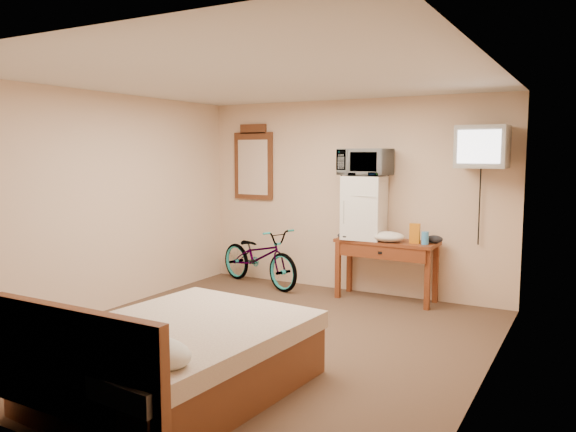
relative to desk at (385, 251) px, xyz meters
The scene contains 13 objects.
room 2.18m from the desk, 106.36° to the right, with size 4.60×4.64×2.50m.
desk is the anchor object (origin of this frame).
mini_fridge 0.60m from the desk, behind, with size 0.51×0.49×0.78m.
microwave 1.12m from the desk, behind, with size 0.60×0.41×0.33m, color white.
snack_bag 0.44m from the desk, ahead, with size 0.12×0.07×0.24m, color orange.
blue_cup 0.54m from the desk, ahead, with size 0.09×0.09×0.15m, color #3F92D7.
cloth_cream 0.21m from the desk, 52.81° to the right, with size 0.41×0.31×0.13m, color beige.
cloth_dark_a 0.51m from the desk, 164.88° to the right, with size 0.23×0.17×0.09m, color black.
cloth_dark_b 0.60m from the desk, 11.58° to the left, with size 0.20×0.16×0.09m, color black.
crt_television 1.67m from the desk, ahead, with size 0.54×0.60×0.47m.
wall_mirror 2.34m from the desk, behind, with size 0.63×0.04×1.06m.
bicycle 1.80m from the desk, behind, with size 0.53×1.53×0.80m, color black.
bed 3.43m from the desk, 98.13° to the right, with size 1.65×2.09×0.90m.
Camera 1 is at (2.83, -4.49, 1.83)m, focal length 35.00 mm.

